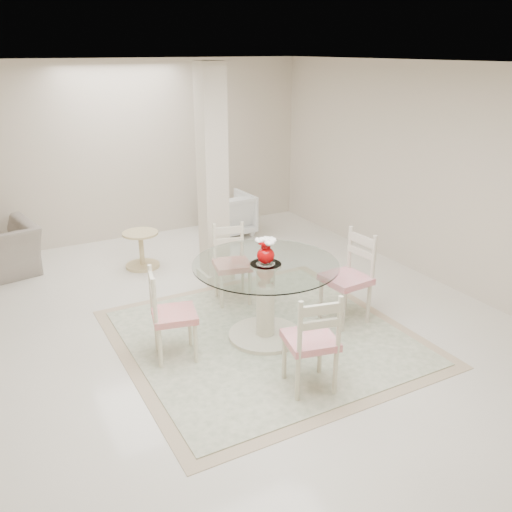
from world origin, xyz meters
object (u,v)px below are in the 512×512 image
dining_chair_south (314,336)px  armchair_white (228,214)px  column (213,177)px  dining_table (265,301)px  dining_chair_west (167,308)px  red_vase (266,250)px  side_table (142,251)px  dining_chair_east (351,271)px  dining_chair_north (231,258)px

dining_chair_south → armchair_white: (1.23, 4.24, -0.22)m
column → dining_table: bearing=-96.7°
dining_chair_west → column: bearing=-24.6°
red_vase → dining_chair_west: bearing=174.0°
column → armchair_white: size_ratio=3.65×
dining_chair_west → armchair_white: 3.79m
dining_chair_south → side_table: size_ratio=2.10×
dining_table → dining_chair_east: bearing=-4.7°
column → dining_chair_south: bearing=-96.4°
side_table → dining_chair_west: bearing=-101.4°
dining_table → dining_chair_south: (-0.10, -1.01, 0.13)m
column → armchair_white: column is taller
dining_chair_east → armchair_white: bearing=173.3°
column → dining_chair_south: size_ratio=2.56×
column → side_table: (-0.72, 0.85, -1.12)m
column → dining_chair_south: (-0.30, -2.69, -0.79)m
dining_table → armchair_white: size_ratio=1.97×
column → dining_chair_north: (-0.09, -0.67, -0.81)m
dining_chair_south → armchair_white: bearing=-93.8°
dining_chair_north → column: bearing=95.3°
column → dining_chair_west: column is taller
column → dining_chair_east: 2.09m
dining_table → dining_chair_north: (0.10, 1.01, 0.11)m
dining_table → dining_chair_south: size_ratio=1.38×
dining_chair_south → side_table: (-0.42, 3.54, -0.32)m
column → dining_chair_east: size_ratio=2.41×
red_vase → armchair_white: bearing=70.8°
dining_chair_west → dining_chair_south: size_ratio=0.97×
dining_table → side_table: 2.59m
column → red_vase: (-0.19, -1.68, -0.37)m
dining_chair_west → armchair_white: bearing=-21.6°
dining_table → red_vase: 0.55m
dining_chair_north → dining_chair_west: dining_chair_west is taller
red_vase → dining_chair_east: dining_chair_east is taller
dining_chair_south → armchair_white: dining_chair_south is taller
column → dining_table: (-0.20, -1.68, -0.92)m
side_table → dining_table: bearing=-78.3°
red_vase → dining_chair_north: size_ratio=0.27×
dining_chair_west → side_table: 2.49m
armchair_white → dining_chair_north: bearing=62.9°
dining_table → dining_chair_west: (-1.01, 0.10, 0.11)m
red_vase → side_table: red_vase is taller
column → dining_chair_east: column is taller
column → armchair_white: (0.93, 1.55, -1.01)m
column → dining_table: size_ratio=1.85×
dining_table → red_vase: red_vase is taller
dining_chair_south → side_table: bearing=-70.8°
red_vase → dining_chair_east: 1.09m
armchair_white → red_vase: bearing=68.5°
column → dining_chair_north: size_ratio=2.65×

